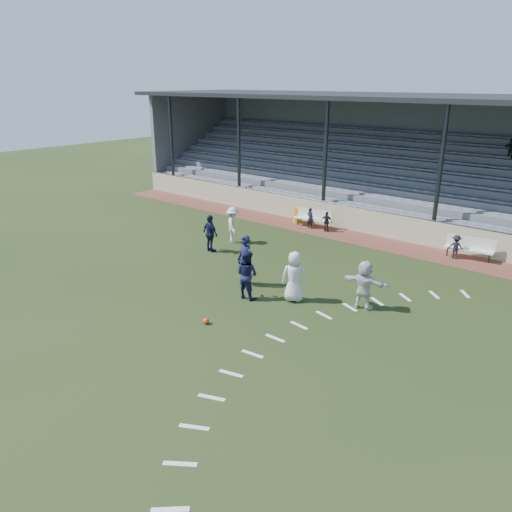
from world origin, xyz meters
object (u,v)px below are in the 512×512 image
Objects in this scene: player_white_lead at (294,277)px; player_navy_lead at (245,261)px; trash_bin at (298,215)px; football at (206,321)px; bench_left at (314,216)px; bench_right at (470,246)px.

player_white_lead is 0.93× the size of player_navy_lead.
player_white_lead is (5.78, -8.36, 0.48)m from trash_bin.
football is at bearing 41.15° from player_white_lead.
player_white_lead is at bearing 5.13° from player_navy_lead.
player_navy_lead is at bearing -67.11° from trash_bin.
player_navy_lead is (-2.24, -0.02, 0.07)m from player_white_lead.
bench_left is 11.97m from football.
trash_bin is 0.42× the size of player_navy_lead.
bench_left is at bearing 173.01° from bench_right.
football is (4.70, -11.61, -0.32)m from trash_bin.
player_white_lead is at bearing 71.64° from football.
player_white_lead reaches higher than bench_left.
bench_left is at bearing 107.30° from football.
football is at bearing -79.26° from bench_left.
player_navy_lead reaches higher than football.
player_navy_lead is at bearing -29.88° from player_white_lead.
bench_left reaches higher than football.
trash_bin reaches higher than football.
player_white_lead is (-3.26, -8.37, 0.32)m from bench_right.
player_navy_lead reaches higher than trash_bin.
player_white_lead reaches higher than bench_right.
trash_bin is 10.17m from player_white_lead.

